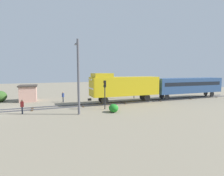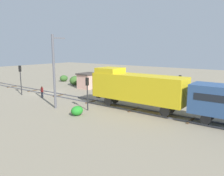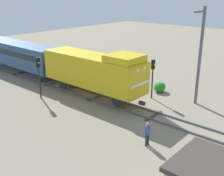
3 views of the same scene
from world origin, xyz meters
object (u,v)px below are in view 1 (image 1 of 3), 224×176
Objects in this scene: traffic_signal_mid at (105,89)px; relay_hut at (28,93)px; passenger_car_leading at (188,85)px; worker_near_track at (22,106)px; traffic_signal_far at (134,84)px; catenary_mast at (78,75)px; locomotive at (124,86)px; worker_by_signal at (63,96)px.

relay_hut is at bearing -137.35° from traffic_signal_mid.
passenger_car_leading is 8.24× the size of worker_near_track.
catenary_mast reaches higher than traffic_signal_far.
catenary_mast is (4.94, -21.47, 2.07)m from passenger_car_leading.
relay_hut is (-9.90, -0.06, 0.40)m from worker_near_track.
relay_hut is (-7.50, -14.42, -1.38)m from locomotive.
worker_by_signal is at bearing -114.99° from locomotive.
traffic_signal_mid is 0.96× the size of traffic_signal_far.
catenary_mast is (9.14, 0.87, 3.60)m from worker_by_signal.
worker_by_signal is at bearing -174.55° from catenary_mast.
passenger_car_leading is at bearing 100.86° from traffic_signal_mid.
traffic_signal_mid is at bearing -49.47° from traffic_signal_far.
worker_near_track is 8.49m from worker_by_signal.
traffic_signal_mid is 0.44× the size of catenary_mast.
worker_by_signal is (-6.60, 5.34, 0.00)m from worker_near_track.
worker_near_track and worker_by_signal have the same top height.
locomotive is 6.82× the size of worker_near_track.
worker_by_signal is at bearing 51.14° from worker_near_track.
passenger_car_leading reaches higher than worker_by_signal.
relay_hut reaches higher than worker_near_track.
traffic_signal_mid is at bearing 42.65° from relay_hut.
passenger_car_leading is 27.84m from worker_near_track.
traffic_signal_mid is (3.40, -4.38, -0.10)m from locomotive.
worker_by_signal is (-0.60, -12.82, -1.79)m from traffic_signal_far.
worker_by_signal is (-4.20, -22.35, -1.53)m from passenger_car_leading.
traffic_signal_far is at bearing 18.42° from worker_near_track.
catenary_mast is at bearing -54.43° from traffic_signal_far.
locomotive reaches higher than passenger_car_leading.
relay_hut is at bearing -105.12° from passenger_car_leading.
worker_near_track is 0.20× the size of catenary_mast.
traffic_signal_far reaches higher than worker_near_track.
worker_by_signal is at bearing -148.65° from traffic_signal_mid.
traffic_signal_mid is 14.87m from relay_hut.
passenger_car_leading is 3.50× the size of traffic_signal_far.
relay_hut is (-3.30, -5.41, 0.40)m from worker_by_signal.
worker_near_track is at bearing 0.37° from relay_hut.
locomotive is 1.34× the size of catenary_mast.
worker_near_track is at bearing -95.72° from traffic_signal_mid.
traffic_signal_far is 0.46× the size of catenary_mast.
catenary_mast is at bearing -67.68° from traffic_signal_mid.
locomotive is 3.31× the size of relay_hut.
locomotive is 2.90× the size of traffic_signal_far.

